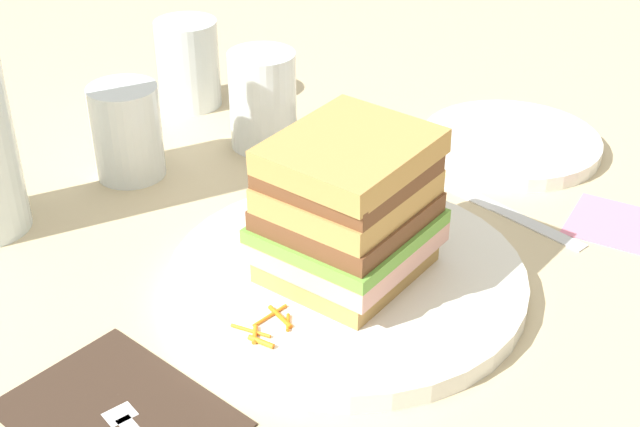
# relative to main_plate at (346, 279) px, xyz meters

# --- Properties ---
(ground_plane) EXTENTS (3.00, 3.00, 0.00)m
(ground_plane) POSITION_rel_main_plate_xyz_m (-0.01, 0.01, -0.01)
(ground_plane) COLOR #C6B289
(main_plate) EXTENTS (0.29, 0.29, 0.02)m
(main_plate) POSITION_rel_main_plate_xyz_m (0.00, 0.00, 0.00)
(main_plate) COLOR white
(main_plate) RESTS_ON ground_plane
(sandwich) EXTENTS (0.14, 0.13, 0.12)m
(sandwich) POSITION_rel_main_plate_xyz_m (0.00, -0.00, 0.07)
(sandwich) COLOR tan
(sandwich) RESTS_ON main_plate
(carrot_shred_0) EXTENTS (0.01, 0.02, 0.00)m
(carrot_shred_0) POSITION_rel_main_plate_xyz_m (-0.11, -0.02, 0.01)
(carrot_shred_0) COLOR orange
(carrot_shred_0) RESTS_ON main_plate
(carrot_shred_1) EXTENTS (0.01, 0.03, 0.00)m
(carrot_shred_1) POSITION_rel_main_plate_xyz_m (-0.11, -0.01, 0.01)
(carrot_shred_1) COLOR orange
(carrot_shred_1) RESTS_ON main_plate
(carrot_shred_2) EXTENTS (0.03, 0.00, 0.00)m
(carrot_shred_2) POSITION_rel_main_plate_xyz_m (-0.08, -0.00, 0.01)
(carrot_shred_2) COLOR orange
(carrot_shred_2) RESTS_ON main_plate
(carrot_shred_3) EXTENTS (0.01, 0.02, 0.00)m
(carrot_shred_3) POSITION_rel_main_plate_xyz_m (-0.08, -0.02, 0.01)
(carrot_shred_3) COLOR orange
(carrot_shred_3) RESTS_ON main_plate
(carrot_shred_4) EXTENTS (0.02, 0.02, 0.00)m
(carrot_shred_4) POSITION_rel_main_plate_xyz_m (-0.11, -0.01, 0.01)
(carrot_shred_4) COLOR orange
(carrot_shred_4) RESTS_ON main_plate
(carrot_shred_5) EXTENTS (0.01, 0.03, 0.00)m
(carrot_shred_5) POSITION_rel_main_plate_xyz_m (-0.08, -0.01, 0.01)
(carrot_shred_5) COLOR orange
(carrot_shred_5) RESTS_ON main_plate
(carrot_shred_6) EXTENTS (0.01, 0.02, 0.00)m
(carrot_shred_6) POSITION_rel_main_plate_xyz_m (0.07, 0.02, 0.01)
(carrot_shred_6) COLOR orange
(carrot_shred_6) RESTS_ON main_plate
(carrot_shred_7) EXTENTS (0.03, 0.01, 0.00)m
(carrot_shred_7) POSITION_rel_main_plate_xyz_m (0.12, 0.01, 0.01)
(carrot_shred_7) COLOR orange
(carrot_shred_7) RESTS_ON main_plate
(carrot_shred_8) EXTENTS (0.02, 0.01, 0.00)m
(carrot_shred_8) POSITION_rel_main_plate_xyz_m (0.08, 0.03, 0.01)
(carrot_shred_8) COLOR orange
(carrot_shred_8) RESTS_ON main_plate
(carrot_shred_9) EXTENTS (0.02, 0.02, 0.00)m
(carrot_shred_9) POSITION_rel_main_plate_xyz_m (0.11, 0.01, 0.01)
(carrot_shred_9) COLOR orange
(carrot_shred_9) RESTS_ON main_plate
(carrot_shred_10) EXTENTS (0.03, 0.02, 0.00)m
(carrot_shred_10) POSITION_rel_main_plate_xyz_m (0.10, 0.03, 0.01)
(carrot_shred_10) COLOR orange
(carrot_shred_10) RESTS_ON main_plate
(carrot_shred_11) EXTENTS (0.00, 0.02, 0.00)m
(carrot_shred_11) POSITION_rel_main_plate_xyz_m (0.10, 0.02, 0.01)
(carrot_shred_11) COLOR orange
(carrot_shred_11) RESTS_ON main_plate
(napkin_dark) EXTENTS (0.12, 0.16, 0.00)m
(napkin_dark) POSITION_rel_main_plate_xyz_m (-0.21, 0.00, -0.01)
(napkin_dark) COLOR #38281E
(napkin_dark) RESTS_ON ground_plane
(knife) EXTENTS (0.02, 0.20, 0.00)m
(knife) POSITION_rel_main_plate_xyz_m (0.19, -0.01, -0.01)
(knife) COLOR silver
(knife) RESTS_ON ground_plane
(juice_glass) EXTENTS (0.07, 0.07, 0.10)m
(juice_glass) POSITION_rel_main_plate_xyz_m (0.12, 0.24, 0.04)
(juice_glass) COLOR white
(juice_glass) RESTS_ON ground_plane
(empty_tumbler_0) EXTENTS (0.07, 0.07, 0.09)m
(empty_tumbler_0) POSITION_rel_main_plate_xyz_m (-0.01, 0.28, 0.04)
(empty_tumbler_0) COLOR silver
(empty_tumbler_0) RESTS_ON ground_plane
(empty_tumbler_1) EXTENTS (0.07, 0.07, 0.10)m
(empty_tumbler_1) POSITION_rel_main_plate_xyz_m (0.13, 0.37, 0.04)
(empty_tumbler_1) COLOR silver
(empty_tumbler_1) RESTS_ON ground_plane
(side_plate) EXTENTS (0.18, 0.18, 0.01)m
(side_plate) POSITION_rel_main_plate_xyz_m (0.30, 0.05, -0.00)
(side_plate) COLOR white
(side_plate) RESTS_ON ground_plane
(napkin_pink) EXTENTS (0.10, 0.09, 0.00)m
(napkin_pink) POSITION_rel_main_plate_xyz_m (0.24, -0.10, -0.01)
(napkin_pink) COLOR pink
(napkin_pink) RESTS_ON ground_plane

